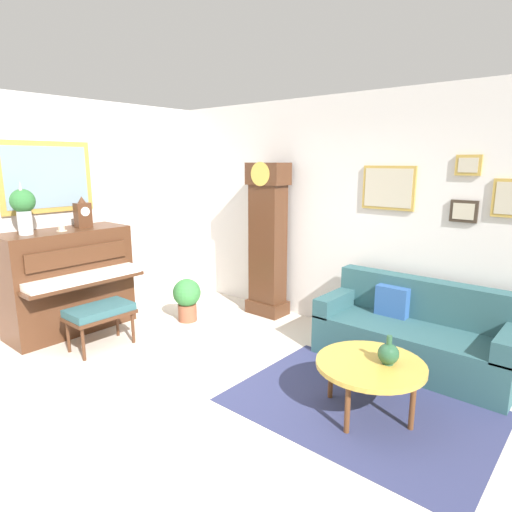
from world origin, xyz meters
name	(u,v)px	position (x,y,z in m)	size (l,w,h in m)	color
ground_plane	(187,398)	(0.00, 0.00, -0.05)	(6.40, 6.00, 0.10)	beige
wall_left	(41,214)	(-2.60, 0.00, 1.41)	(0.13, 4.90, 2.80)	silver
wall_back	(332,213)	(0.02, 2.40, 1.40)	(5.30, 0.13, 2.80)	silver
area_rug	(360,406)	(1.29, 0.81, 0.00)	(2.10, 1.50, 0.01)	navy
piano	(69,280)	(-2.23, 0.09, 0.63)	(0.87, 1.44, 1.25)	#4C2B19
piano_bench	(100,313)	(-1.48, 0.04, 0.41)	(0.42, 0.70, 0.48)	#4C2B19
grandfather_clock	(268,244)	(-0.77, 2.11, 0.96)	(0.52, 0.34, 2.03)	#4C2B19
couch	(415,334)	(1.31, 1.92, 0.31)	(1.90, 0.80, 0.84)	#2D565B
coffee_table	(370,366)	(1.37, 0.78, 0.42)	(0.88, 0.88, 0.45)	gold
mantel_clock	(83,214)	(-2.23, 0.34, 1.42)	(0.13, 0.18, 0.38)	#4C2B19
flower_vase	(23,206)	(-2.23, -0.33, 1.56)	(0.26, 0.26, 0.58)	silver
teacup	(62,229)	(-2.16, 0.03, 1.27)	(0.12, 0.12, 0.06)	beige
green_jug	(388,354)	(1.49, 0.84, 0.53)	(0.17, 0.17, 0.24)	#234C33
potted_plant	(187,297)	(-1.39, 1.21, 0.32)	(0.36, 0.36, 0.56)	#935138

